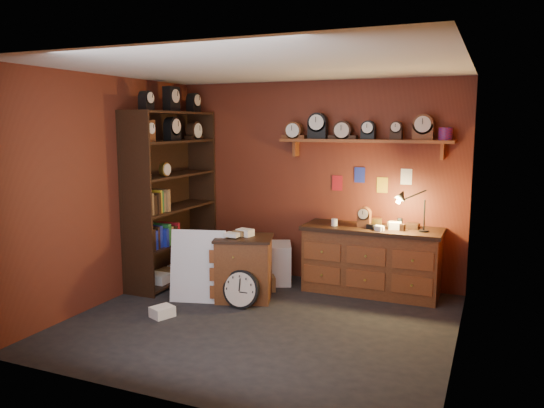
{
  "coord_description": "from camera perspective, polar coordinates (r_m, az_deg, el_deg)",
  "views": [
    {
      "loc": [
        2.26,
        -5.02,
        2.13
      ],
      "look_at": [
        -0.02,
        0.35,
        1.25
      ],
      "focal_mm": 35.0,
      "sensor_mm": 36.0,
      "label": 1
    }
  ],
  "objects": [
    {
      "name": "room_shell",
      "position": [
        5.61,
        -0.37,
        4.41
      ],
      "size": [
        4.02,
        3.62,
        2.71
      ],
      "color": "maroon",
      "rests_on": "ground"
    },
    {
      "name": "floor_box_a",
      "position": [
        6.84,
        -2.23,
        -8.9
      ],
      "size": [
        0.29,
        0.27,
        0.15
      ],
      "primitive_type": "cube",
      "rotation": [
        0.0,
        0.0,
        0.33
      ],
      "color": "brown",
      "rests_on": "ground"
    },
    {
      "name": "floor_box_c",
      "position": [
        6.91,
        -0.79,
        -8.53
      ],
      "size": [
        0.33,
        0.32,
        0.19
      ],
      "primitive_type": "cube",
      "rotation": [
        0.0,
        0.0,
        0.56
      ],
      "color": "brown",
      "rests_on": "ground"
    },
    {
      "name": "mini_fridge",
      "position": [
        7.22,
        -0.04,
        -6.36
      ],
      "size": [
        0.67,
        0.7,
        0.53
      ],
      "rotation": [
        0.0,
        0.0,
        0.4
      ],
      "color": "silver",
      "rests_on": "ground"
    },
    {
      "name": "shelving_unit",
      "position": [
        7.3,
        -10.95,
        1.54
      ],
      "size": [
        0.47,
        1.6,
        2.58
      ],
      "color": "black",
      "rests_on": "ground"
    },
    {
      "name": "low_cabinet",
      "position": [
        6.51,
        -3.06,
        -6.62
      ],
      "size": [
        0.83,
        0.76,
        0.87
      ],
      "rotation": [
        0.0,
        0.0,
        0.32
      ],
      "color": "brown",
      "rests_on": "ground"
    },
    {
      "name": "white_panel",
      "position": [
        6.62,
        -7.92,
        -10.26
      ],
      "size": [
        0.69,
        0.35,
        0.88
      ],
      "primitive_type": "cube",
      "rotation": [
        -0.17,
        0.0,
        0.26
      ],
      "color": "silver",
      "rests_on": "ground"
    },
    {
      "name": "floor",
      "position": [
        5.91,
        -1.19,
        -12.54
      ],
      "size": [
        4.0,
        4.0,
        0.0
      ],
      "primitive_type": "plane",
      "color": "black",
      "rests_on": "ground"
    },
    {
      "name": "workbench",
      "position": [
        6.85,
        10.64,
        -5.55
      ],
      "size": [
        1.73,
        0.66,
        1.36
      ],
      "color": "brown",
      "rests_on": "ground"
    },
    {
      "name": "big_round_clock",
      "position": [
        6.27,
        -3.35,
        -9.15
      ],
      "size": [
        0.45,
        0.16,
        0.45
      ],
      "color": "black",
      "rests_on": "ground"
    },
    {
      "name": "floor_box_b",
      "position": [
        6.15,
        -11.72,
        -11.27
      ],
      "size": [
        0.27,
        0.29,
        0.12
      ],
      "primitive_type": "cube",
      "rotation": [
        0.0,
        0.0,
        -0.4
      ],
      "color": "white",
      "rests_on": "ground"
    }
  ]
}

